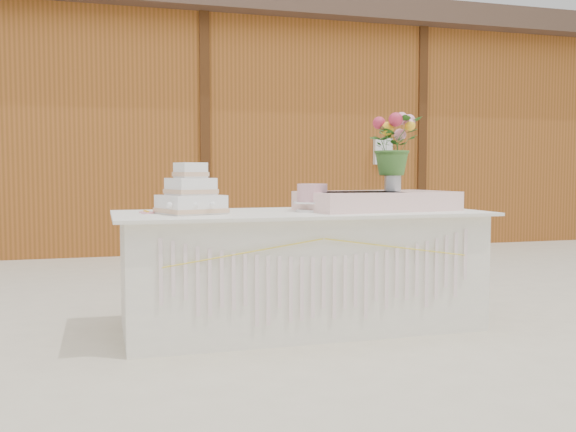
# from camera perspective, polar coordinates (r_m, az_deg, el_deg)

# --- Properties ---
(ground) EXTENTS (80.00, 80.00, 0.00)m
(ground) POSITION_cam_1_polar(r_m,az_deg,el_deg) (4.32, 1.13, -9.83)
(ground) COLOR beige
(ground) RESTS_ON ground
(barn) EXTENTS (12.60, 4.60, 3.30)m
(barn) POSITION_cam_1_polar(r_m,az_deg,el_deg) (10.10, -9.24, 7.60)
(barn) COLOR #934E1E
(barn) RESTS_ON ground
(cake_table) EXTENTS (2.40, 1.00, 0.77)m
(cake_table) POSITION_cam_1_polar(r_m,az_deg,el_deg) (4.24, 1.16, -4.77)
(cake_table) COLOR silver
(cake_table) RESTS_ON ground
(wedding_cake) EXTENTS (0.45, 0.45, 0.32)m
(wedding_cake) POSITION_cam_1_polar(r_m,az_deg,el_deg) (4.01, -8.64, 1.73)
(wedding_cake) COLOR white
(wedding_cake) RESTS_ON cake_table
(pink_cake_stand) EXTENTS (0.25, 0.25, 0.18)m
(pink_cake_stand) POSITION_cam_1_polar(r_m,az_deg,el_deg) (4.20, 2.16, 1.78)
(pink_cake_stand) COLOR white
(pink_cake_stand) RESTS_ON cake_table
(satin_runner) EXTENTS (1.07, 0.70, 0.13)m
(satin_runner) POSITION_cam_1_polar(r_m,az_deg,el_deg) (4.39, 7.86, 1.35)
(satin_runner) COLOR #FAD4C9
(satin_runner) RESTS_ON cake_table
(flower_vase) EXTENTS (0.12, 0.12, 0.16)m
(flower_vase) POSITION_cam_1_polar(r_m,az_deg,el_deg) (4.48, 9.29, 3.20)
(flower_vase) COLOR silver
(flower_vase) RESTS_ON satin_runner
(bouquet) EXTENTS (0.43, 0.39, 0.40)m
(bouquet) POSITION_cam_1_polar(r_m,az_deg,el_deg) (4.48, 9.33, 6.79)
(bouquet) COLOR #3C6F2C
(bouquet) RESTS_ON flower_vase
(loose_flowers) EXTENTS (0.15, 0.37, 0.02)m
(loose_flowers) POSITION_cam_1_polar(r_m,az_deg,el_deg) (4.06, -11.96, 0.33)
(loose_flowers) COLOR pink
(loose_flowers) RESTS_ON cake_table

